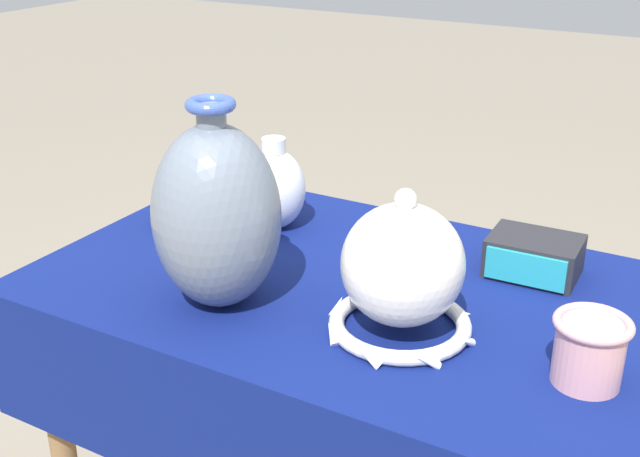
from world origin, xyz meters
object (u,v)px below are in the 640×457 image
Objects in this scene: mosaic_tile_box at (534,256)px; cup_wide_rose at (590,349)px; vase_dome_bell at (402,274)px; jar_round_porcelain at (275,188)px; vase_tall_bulbous at (217,215)px; jar_round_ochre at (184,197)px.

cup_wide_rose reaches higher than mosaic_tile_box.
vase_dome_bell is 1.50× the size of mosaic_tile_box.
jar_round_porcelain is (-0.61, 0.23, 0.03)m from cup_wide_rose.
vase_tall_bulbous is 3.18× the size of cup_wide_rose.
vase_tall_bulbous is 1.85× the size of jar_round_porcelain.
vase_tall_bulbous reaches higher than vase_dome_bell.
jar_round_porcelain is 1.41× the size of jar_round_ochre.
jar_round_ochre is (-0.15, -0.07, -0.02)m from jar_round_porcelain.
mosaic_tile_box is at bearing 5.02° from jar_round_porcelain.
jar_round_ochre is at bearing -171.25° from mosaic_tile_box.
vase_dome_bell is 0.42m from jar_round_porcelain.
cup_wide_rose is 0.58× the size of jar_round_porcelain.
vase_dome_bell reaches higher than jar_round_porcelain.
vase_dome_bell is at bearing -114.58° from mosaic_tile_box.
vase_dome_bell is at bearing -32.80° from jar_round_porcelain.
mosaic_tile_box is 1.21× the size of jar_round_ochre.
vase_tall_bulbous is 2.61× the size of jar_round_ochre.
mosaic_tile_box is 0.47m from jar_round_porcelain.
vase_dome_bell is 2.21× the size of cup_wide_rose.
jar_round_ochre is at bearing -153.97° from jar_round_porcelain.
jar_round_porcelain is 0.17m from jar_round_ochre.
mosaic_tile_box is at bearing 118.31° from cup_wide_rose.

